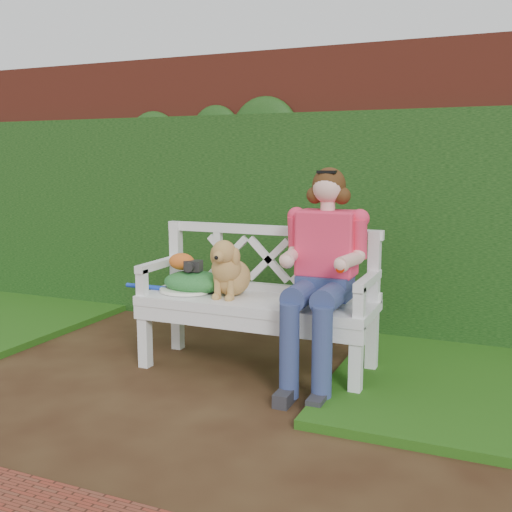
% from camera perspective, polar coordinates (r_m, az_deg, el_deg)
% --- Properties ---
extents(ground, '(60.00, 60.00, 0.00)m').
position_cam_1_polar(ground, '(3.70, -12.50, -12.37)').
color(ground, black).
extents(brick_wall, '(10.00, 0.30, 2.20)m').
position_cam_1_polar(brick_wall, '(5.12, -0.48, 6.39)').
color(brick_wall, maroon).
rests_on(brick_wall, ground).
extents(ivy_hedge, '(10.00, 0.18, 1.70)m').
position_cam_1_polar(ivy_hedge, '(4.94, -1.49, 3.37)').
color(ivy_hedge, '#336221').
rests_on(ivy_hedge, ground).
extents(garden_bench, '(1.59, 0.62, 0.48)m').
position_cam_1_polar(garden_bench, '(3.86, -0.00, -7.50)').
color(garden_bench, white).
rests_on(garden_bench, ground).
extents(seated_woman, '(0.68, 0.80, 1.23)m').
position_cam_1_polar(seated_woman, '(3.60, 6.52, -2.63)').
color(seated_woman, '#FF3D67').
rests_on(seated_woman, ground).
extents(dog, '(0.35, 0.41, 0.38)m').
position_cam_1_polar(dog, '(3.81, -2.48, -1.07)').
color(dog, '#A05720').
rests_on(dog, garden_bench).
extents(tennis_racket, '(0.69, 0.39, 0.03)m').
position_cam_1_polar(tennis_racket, '(3.99, -7.23, -3.23)').
color(tennis_racket, white).
rests_on(tennis_racket, garden_bench).
extents(green_bag, '(0.48, 0.40, 0.14)m').
position_cam_1_polar(green_bag, '(3.98, -5.90, -2.40)').
color(green_bag, green).
rests_on(green_bag, garden_bench).
extents(camera_item, '(0.12, 0.10, 0.07)m').
position_cam_1_polar(camera_item, '(3.94, -5.98, -0.93)').
color(camera_item, black).
rests_on(camera_item, green_bag).
extents(baseball_glove, '(0.21, 0.19, 0.11)m').
position_cam_1_polar(baseball_glove, '(3.99, -7.10, -0.52)').
color(baseball_glove, '#D15D1E').
rests_on(baseball_glove, green_bag).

